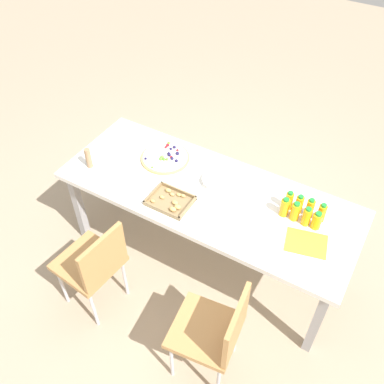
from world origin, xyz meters
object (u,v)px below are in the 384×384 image
object	(u,v)px
juice_bottle_3	(289,201)
juice_bottle_7	(285,207)
paper_folder	(306,243)
party_table	(207,198)
fruit_pizza	(165,158)
juice_bottle_4	(317,221)
napkin_stack	(253,181)
juice_bottle_1	(310,208)
juice_bottle_2	(299,204)
plate_stack	(216,181)
cardboard_tube	(88,158)
chair_far_left	(216,331)
chair_far_right	(94,263)
snack_tray	(171,201)
juice_bottle_0	(322,213)
juice_bottle_5	(307,217)
juice_bottle_6	(295,211)

from	to	relation	value
juice_bottle_3	juice_bottle_7	distance (m)	0.07
paper_folder	juice_bottle_3	bearing A→B (deg)	-46.42
party_table	fruit_pizza	distance (m)	0.49
juice_bottle_4	napkin_stack	bearing A→B (deg)	-19.47
juice_bottle_1	party_table	bearing A→B (deg)	12.22
juice_bottle_2	plate_stack	size ratio (longest dim) A/B	0.71
juice_bottle_1	juice_bottle_7	xyz separation A→B (m)	(0.15, 0.08, 0.00)
cardboard_tube	fruit_pizza	bearing A→B (deg)	-140.67
chair_far_left	juice_bottle_7	distance (m)	0.91
paper_folder	chair_far_left	bearing A→B (deg)	69.02
juice_bottle_4	chair_far_right	bearing A→B (deg)	34.56
snack_tray	paper_folder	bearing A→B (deg)	-171.87
juice_bottle_2	napkin_stack	distance (m)	0.40
juice_bottle_2	juice_bottle_7	distance (m)	0.10
juice_bottle_2	plate_stack	bearing A→B (deg)	2.92
juice_bottle_4	juice_bottle_0	bearing A→B (deg)	-94.62
juice_bottle_2	plate_stack	distance (m)	0.61
cardboard_tube	juice_bottle_3	bearing A→B (deg)	-166.27
snack_tray	plate_stack	world-z (taller)	plate_stack
juice_bottle_5	juice_bottle_7	bearing A→B (deg)	-1.82
juice_bottle_5	juice_bottle_2	bearing A→B (deg)	-44.17
juice_bottle_6	fruit_pizza	world-z (taller)	juice_bottle_6
juice_bottle_2	paper_folder	xyz separation A→B (m)	(-0.15, 0.23, -0.07)
juice_bottle_6	cardboard_tube	world-z (taller)	cardboard_tube
juice_bottle_0	napkin_stack	bearing A→B (deg)	-11.74
chair_far_right	cardboard_tube	xyz separation A→B (m)	(0.45, -0.56, 0.33)
juice_bottle_4	juice_bottle_7	size ratio (longest dim) A/B	0.90
juice_bottle_2	plate_stack	world-z (taller)	juice_bottle_2
chair_far_left	juice_bottle_4	world-z (taller)	juice_bottle_4
juice_bottle_3	chair_far_right	bearing A→B (deg)	42.33
juice_bottle_3	cardboard_tube	size ratio (longest dim) A/B	0.91
chair_far_left	juice_bottle_7	xyz separation A→B (m)	(-0.05, -0.85, 0.32)
party_table	juice_bottle_0	world-z (taller)	juice_bottle_0
juice_bottle_4	snack_tray	size ratio (longest dim) A/B	0.46
napkin_stack	fruit_pizza	bearing A→B (deg)	8.82
juice_bottle_0	juice_bottle_4	world-z (taller)	juice_bottle_0
chair_far_left	juice_bottle_2	xyz separation A→B (m)	(-0.12, -0.93, 0.32)
chair_far_left	napkin_stack	size ratio (longest dim) A/B	5.53
juice_bottle_2	juice_bottle_4	size ratio (longest dim) A/B	1.09
juice_bottle_2	juice_bottle_1	bearing A→B (deg)	-176.25
juice_bottle_4	party_table	bearing A→B (deg)	5.23
chair_far_left	juice_bottle_0	size ratio (longest dim) A/B	5.62
napkin_stack	party_table	bearing A→B (deg)	47.28
juice_bottle_7	plate_stack	bearing A→B (deg)	-4.69
chair_far_right	chair_far_left	xyz separation A→B (m)	(-0.95, 0.01, 0.00)
party_table	juice_bottle_0	bearing A→B (deg)	-169.30
chair_far_right	plate_stack	world-z (taller)	chair_far_right
juice_bottle_3	napkin_stack	distance (m)	0.34
chair_far_right	cardboard_tube	size ratio (longest dim) A/B	5.04
juice_bottle_1	juice_bottle_7	distance (m)	0.17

